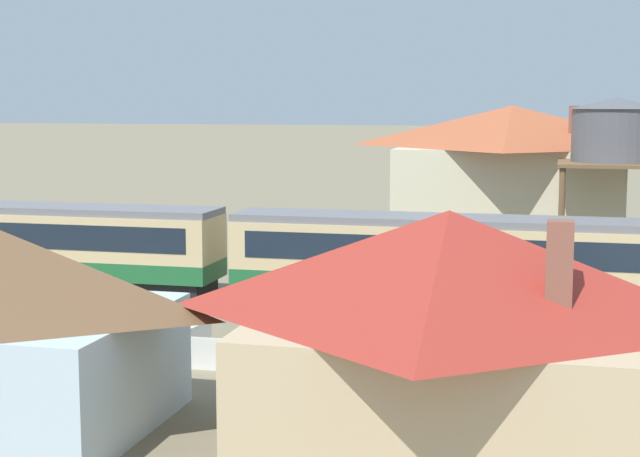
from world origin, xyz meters
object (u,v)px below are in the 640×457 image
at_px(passenger_train, 459,260).
at_px(water_tower, 616,135).
at_px(station_house_terracotta_roof, 511,180).
at_px(cottage_red_roof, 447,333).
at_px(parked_car_white, 143,326).

height_order(passenger_train, water_tower, water_tower).
bearing_deg(water_tower, station_house_terracotta_roof, 125.93).
distance_m(water_tower, cottage_red_roof, 25.00).
xyz_separation_m(passenger_train, parked_car_white, (-10.21, -7.59, -1.52)).
relative_size(passenger_train, water_tower, 10.89).
xyz_separation_m(station_house_terracotta_roof, water_tower, (5.03, -6.94, 2.68)).
bearing_deg(passenger_train, station_house_terracotta_roof, 85.51).
bearing_deg(passenger_train, water_tower, 51.86).
distance_m(water_tower, parked_car_white, 23.40).
relative_size(station_house_terracotta_roof, water_tower, 1.43).
xyz_separation_m(passenger_train, water_tower, (6.19, 7.88, 4.75)).
height_order(passenger_train, cottage_red_roof, cottage_red_roof).
height_order(cottage_red_roof, parked_car_white, cottage_red_roof).
bearing_deg(station_house_terracotta_roof, cottage_red_roof, -89.48).
height_order(station_house_terracotta_roof, parked_car_white, station_house_terracotta_roof).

